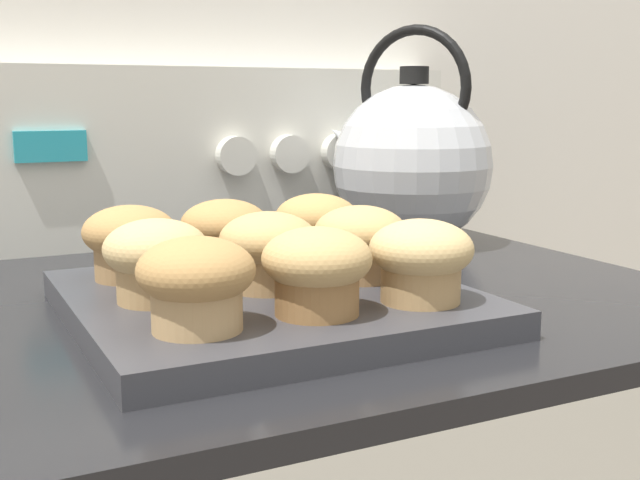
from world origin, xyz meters
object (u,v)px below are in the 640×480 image
muffin_pan (267,302)px  muffin_r1_c1 (268,249)px  muffin_r0_c1 (317,269)px  muffin_r2_c2 (317,225)px  muffin_r1_c2 (360,240)px  muffin_r2_c0 (130,240)px  muffin_r1_c0 (156,258)px  muffin_r0_c0 (196,281)px  tea_kettle (411,162)px  muffin_r0_c2 (421,258)px  muffin_r2_c1 (225,232)px

muffin_pan → muffin_r1_c1: bearing=-36.0°
muffin_r0_c1 → muffin_r2_c2: same height
muffin_r1_c2 → muffin_r2_c2: 0.09m
muffin_r1_c1 → muffin_r2_c0: 0.13m
muffin_pan → muffin_r1_c0: (-0.09, 0.00, 0.04)m
muffin_r0_c1 → muffin_r2_c2: (0.09, 0.18, 0.00)m
muffin_r0_c0 → muffin_pan: bearing=45.2°
muffin_pan → tea_kettle: size_ratio=1.18×
muffin_r0_c1 → muffin_r1_c1: same height
muffin_r0_c0 → muffin_r1_c0: bearing=91.9°
muffin_pan → muffin_r2_c0: bearing=135.3°
muffin_r0_c0 → muffin_r1_c0: 0.09m
muffin_r0_c0 → muffin_r2_c2: size_ratio=1.00×
muffin_r2_c0 → muffin_pan: bearing=-44.7°
muffin_r0_c0 → muffin_r1_c2: bearing=26.3°
muffin_r0_c2 → muffin_r1_c1: size_ratio=1.00×
muffin_r1_c0 → muffin_r2_c1: (0.09, 0.09, 0.00)m
muffin_r2_c2 → tea_kettle: size_ratio=0.31×
muffin_r0_c0 → muffin_r0_c2: bearing=-0.8°
muffin_r1_c1 → muffin_r2_c0: size_ratio=1.00×
muffin_r2_c1 → muffin_pan: bearing=-88.3°
muffin_r2_c2 → muffin_r1_c2: bearing=-92.7°
muffin_r2_c2 → muffin_r0_c0: bearing=-134.8°
muffin_pan → muffin_r1_c2: size_ratio=3.86×
muffin_r2_c1 → muffin_r2_c0: bearing=-178.7°
muffin_r0_c0 → muffin_r2_c2: same height
muffin_r2_c0 → tea_kettle: tea_kettle is taller
muffin_r1_c1 → muffin_r2_c2: (0.09, 0.09, 0.00)m
muffin_r1_c0 → muffin_r0_c2: bearing=-27.1°
muffin_r2_c0 → muffin_r0_c1: bearing=-62.3°
muffin_r2_c0 → muffin_r0_c0: bearing=-89.2°
muffin_r0_c0 → muffin_r1_c1: same height
muffin_r0_c2 → muffin_r2_c0: size_ratio=1.00×
muffin_r1_c0 → tea_kettle: (0.37, 0.22, 0.04)m
muffin_pan → muffin_r1_c0: size_ratio=3.86×
muffin_r0_c2 → muffin_r1_c1: 0.12m
muffin_r0_c2 → muffin_r1_c2: same height
muffin_pan → muffin_r0_c0: size_ratio=3.86×
muffin_r0_c1 → muffin_r0_c2: same height
muffin_r1_c2 → muffin_r2_c1: (-0.09, 0.09, 0.00)m
muffin_r0_c2 → muffin_r1_c0: 0.20m
muffin_r0_c2 → muffin_r2_c1: (-0.09, 0.18, 0.00)m
muffin_r1_c2 → muffin_r2_c0: 0.19m
muffin_r0_c0 → muffin_r0_c1: 0.09m
muffin_r0_c1 → muffin_r1_c2: bearing=45.6°
muffin_r1_c0 → tea_kettle: 0.43m
muffin_r2_c2 → muffin_pan: bearing=-134.9°
muffin_r1_c0 → muffin_r2_c2: (0.18, 0.09, 0.00)m
muffin_pan → muffin_r0_c2: 0.13m
muffin_r1_c0 → muffin_r2_c2: same height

